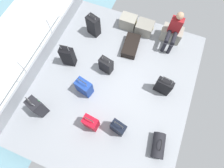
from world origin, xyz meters
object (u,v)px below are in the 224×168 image
object	(u,v)px
suitcase_3	(93,26)
suitcase_0	(106,65)
passenger_seated	(174,30)
suitcase_5	(84,87)
cargo_crate_1	(144,28)
cargo_crate_0	(128,22)
suitcase_7	(37,107)
duffel_bag	(158,145)
suitcase_8	(68,56)
suitcase_1	(118,128)
suitcase_6	(91,123)
suitcase_4	(131,46)
suitcase_2	(163,86)
cargo_crate_2	(171,34)

from	to	relation	value
suitcase_3	suitcase_0	bearing A→B (deg)	-51.44
passenger_seated	suitcase_5	size ratio (longest dim) A/B	1.61
passenger_seated	suitcase_0	size ratio (longest dim) A/B	1.73
suitcase_5	passenger_seated	bearing A→B (deg)	54.79
cargo_crate_1	cargo_crate_0	bearing A→B (deg)	177.05
suitcase_7	duffel_bag	size ratio (longest dim) A/B	1.42
cargo_crate_1	suitcase_8	size ratio (longest dim) A/B	0.63
suitcase_1	suitcase_6	bearing A→B (deg)	-168.03
passenger_seated	suitcase_4	size ratio (longest dim) A/B	1.33
suitcase_3	suitcase_6	size ratio (longest dim) A/B	1.06
suitcase_0	suitcase_4	world-z (taller)	suitcase_0
suitcase_7	suitcase_0	bearing A→B (deg)	57.54
suitcase_2	suitcase_5	world-z (taller)	suitcase_2
cargo_crate_2	suitcase_1	bearing A→B (deg)	-98.73
passenger_seated	suitcase_1	world-z (taller)	passenger_seated
passenger_seated	suitcase_2	world-z (taller)	passenger_seated
suitcase_1	suitcase_8	size ratio (longest dim) A/B	0.86
cargo_crate_0	suitcase_4	distance (m)	0.87
suitcase_0	suitcase_5	size ratio (longest dim) A/B	0.93
suitcase_5	suitcase_6	world-z (taller)	suitcase_6
suitcase_3	suitcase_8	distance (m)	1.29
suitcase_1	suitcase_5	distance (m)	1.39
suitcase_6	suitcase_3	bearing A→B (deg)	112.72
cargo_crate_1	cargo_crate_2	distance (m)	0.85
suitcase_3	suitcase_2	bearing A→B (deg)	-24.09
suitcase_4	suitcase_8	xyz separation A→B (m)	(-1.51, -1.16, 0.23)
cargo_crate_1	suitcase_0	bearing A→B (deg)	-108.93
suitcase_0	suitcase_2	xyz separation A→B (m)	(1.67, -0.04, 0.04)
duffel_bag	suitcase_7	bearing A→B (deg)	-175.11
cargo_crate_2	suitcase_6	distance (m)	3.63
suitcase_1	suitcase_8	distance (m)	2.42
passenger_seated	suitcase_4	bearing A→B (deg)	-148.70
cargo_crate_0	suitcase_8	size ratio (longest dim) A/B	0.61
suitcase_2	suitcase_3	bearing A→B (deg)	155.91
suitcase_4	suitcase_3	bearing A→B (deg)	175.03
suitcase_1	suitcase_7	size ratio (longest dim) A/B	0.85
cargo_crate_0	duffel_bag	xyz separation A→B (m)	(1.96, -3.27, -0.04)
suitcase_5	suitcase_7	xyz separation A→B (m)	(-0.85, -0.94, 0.08)
cargo_crate_0	cargo_crate_2	bearing A→B (deg)	1.38
suitcase_2	duffel_bag	distance (m)	1.51
suitcase_8	suitcase_4	bearing A→B (deg)	37.66
suitcase_2	suitcase_4	size ratio (longest dim) A/B	0.94
passenger_seated	suitcase_8	xyz separation A→B (m)	(-2.54, -1.79, -0.25)
passenger_seated	suitcase_0	world-z (taller)	passenger_seated
passenger_seated	suitcase_2	xyz separation A→B (m)	(0.23, -1.65, -0.30)
cargo_crate_1	suitcase_0	world-z (taller)	suitcase_0
suitcase_1	suitcase_2	distance (m)	1.63
cargo_crate_0	suitcase_5	bearing A→B (deg)	-97.03
cargo_crate_2	suitcase_6	size ratio (longest dim) A/B	0.90
suitcase_4	suitcase_5	world-z (taller)	suitcase_5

